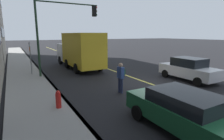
{
  "coord_description": "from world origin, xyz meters",
  "views": [
    {
      "loc": [
        -9.32,
        8.1,
        3.35
      ],
      "look_at": [
        -1.15,
        3.5,
        1.47
      ],
      "focal_mm": 28.75,
      "sensor_mm": 36.0,
      "label": 1
    }
  ],
  "objects_px": {
    "car_white": "(189,69)",
    "street_sign_post": "(30,56)",
    "truck_yellow": "(79,50)",
    "pedestrian_with_backpack": "(121,75)",
    "fire_hydrant": "(58,101)",
    "car_green": "(186,112)",
    "traffic_light_mast": "(62,24)"
  },
  "relations": [
    {
      "from": "car_white",
      "to": "truck_yellow",
      "type": "distance_m",
      "value": 10.04
    },
    {
      "from": "traffic_light_mast",
      "to": "street_sign_post",
      "type": "relative_size",
      "value": 2.2
    },
    {
      "from": "pedestrian_with_backpack",
      "to": "street_sign_post",
      "type": "bearing_deg",
      "value": 29.6
    },
    {
      "from": "car_green",
      "to": "car_white",
      "type": "distance_m",
      "value": 7.9
    },
    {
      "from": "truck_yellow",
      "to": "traffic_light_mast",
      "type": "bearing_deg",
      "value": 138.25
    },
    {
      "from": "street_sign_post",
      "to": "truck_yellow",
      "type": "bearing_deg",
      "value": -73.81
    },
    {
      "from": "car_white",
      "to": "pedestrian_with_backpack",
      "type": "distance_m",
      "value": 5.92
    },
    {
      "from": "truck_yellow",
      "to": "car_green",
      "type": "bearing_deg",
      "value": 176.2
    },
    {
      "from": "traffic_light_mast",
      "to": "street_sign_post",
      "type": "bearing_deg",
      "value": 64.87
    },
    {
      "from": "traffic_light_mast",
      "to": "car_green",
      "type": "bearing_deg",
      "value": -173.13
    },
    {
      "from": "truck_yellow",
      "to": "traffic_light_mast",
      "type": "height_order",
      "value": "traffic_light_mast"
    },
    {
      "from": "car_green",
      "to": "street_sign_post",
      "type": "bearing_deg",
      "value": 17.18
    },
    {
      "from": "car_green",
      "to": "car_white",
      "type": "bearing_deg",
      "value": -52.77
    },
    {
      "from": "fire_hydrant",
      "to": "street_sign_post",
      "type": "bearing_deg",
      "value": 2.21
    },
    {
      "from": "car_green",
      "to": "pedestrian_with_backpack",
      "type": "bearing_deg",
      "value": -4.56
    },
    {
      "from": "pedestrian_with_backpack",
      "to": "car_white",
      "type": "bearing_deg",
      "value": -89.63
    },
    {
      "from": "traffic_light_mast",
      "to": "street_sign_post",
      "type": "xyz_separation_m",
      "value": [
        1.11,
        2.37,
        -2.54
      ]
    },
    {
      "from": "car_white",
      "to": "traffic_light_mast",
      "type": "xyz_separation_m",
      "value": [
        5.97,
        7.59,
        3.32
      ]
    },
    {
      "from": "car_white",
      "to": "street_sign_post",
      "type": "distance_m",
      "value": 12.25
    },
    {
      "from": "traffic_light_mast",
      "to": "truck_yellow",
      "type": "bearing_deg",
      "value": -41.75
    },
    {
      "from": "car_green",
      "to": "pedestrian_with_backpack",
      "type": "relative_size",
      "value": 2.69
    },
    {
      "from": "truck_yellow",
      "to": "street_sign_post",
      "type": "distance_m",
      "value": 4.74
    },
    {
      "from": "traffic_light_mast",
      "to": "street_sign_post",
      "type": "height_order",
      "value": "traffic_light_mast"
    },
    {
      "from": "car_green",
      "to": "truck_yellow",
      "type": "bearing_deg",
      "value": -3.8
    },
    {
      "from": "car_white",
      "to": "car_green",
      "type": "bearing_deg",
      "value": 127.23
    },
    {
      "from": "car_white",
      "to": "street_sign_post",
      "type": "xyz_separation_m",
      "value": [
        7.08,
        9.96,
        0.78
      ]
    },
    {
      "from": "pedestrian_with_backpack",
      "to": "fire_hydrant",
      "type": "distance_m",
      "value": 3.86
    },
    {
      "from": "car_green",
      "to": "truck_yellow",
      "type": "relative_size",
      "value": 0.57
    },
    {
      "from": "car_green",
      "to": "truck_yellow",
      "type": "height_order",
      "value": "truck_yellow"
    },
    {
      "from": "car_white",
      "to": "truck_yellow",
      "type": "relative_size",
      "value": 0.52
    },
    {
      "from": "car_green",
      "to": "car_white",
      "type": "xyz_separation_m",
      "value": [
        4.78,
        -6.29,
        0.08
      ]
    },
    {
      "from": "car_white",
      "to": "street_sign_post",
      "type": "relative_size",
      "value": 1.57
    }
  ]
}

